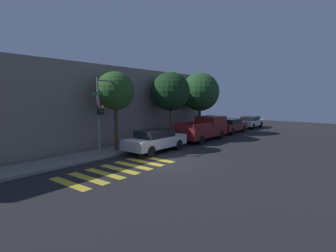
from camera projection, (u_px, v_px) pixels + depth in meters
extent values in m
plane|color=black|center=(167.00, 161.00, 14.85)|extent=(60.00, 60.00, 0.00)
cube|color=slate|center=(116.00, 150.00, 17.47)|extent=(26.00, 2.20, 0.14)
cube|color=slate|center=(76.00, 106.00, 19.90)|extent=(26.00, 6.00, 5.83)
cube|color=gold|center=(69.00, 184.00, 10.94)|extent=(0.45, 2.60, 0.00)
cube|color=gold|center=(88.00, 178.00, 11.66)|extent=(0.45, 2.60, 0.00)
cube|color=gold|center=(105.00, 173.00, 12.39)|extent=(0.45, 2.60, 0.00)
cube|color=gold|center=(119.00, 169.00, 13.11)|extent=(0.45, 2.60, 0.00)
cube|color=gold|center=(133.00, 165.00, 13.84)|extent=(0.45, 2.60, 0.00)
cube|color=gold|center=(145.00, 162.00, 14.56)|extent=(0.45, 2.60, 0.00)
cube|color=gold|center=(155.00, 159.00, 15.28)|extent=(0.45, 2.60, 0.00)
cylinder|color=slate|center=(99.00, 119.00, 15.12)|extent=(0.12, 0.12, 4.71)
cube|color=black|center=(101.00, 107.00, 14.92)|extent=(0.30, 0.30, 0.90)
cylinder|color=#4C0C0C|center=(102.00, 102.00, 14.79)|extent=(0.18, 0.02, 0.18)
cylinder|color=yellow|center=(102.00, 107.00, 14.82)|extent=(0.18, 0.02, 0.18)
cylinder|color=#0C3819|center=(102.00, 112.00, 14.85)|extent=(0.18, 0.02, 0.18)
cube|color=#19662D|center=(98.00, 94.00, 14.97)|extent=(0.70, 0.02, 0.18)
cylinder|color=slate|center=(108.00, 81.00, 15.50)|extent=(1.58, 0.08, 0.08)
sphere|color=#F9E5B2|center=(119.00, 83.00, 16.13)|extent=(0.36, 0.36, 0.36)
cube|color=#B7BABF|center=(156.00, 142.00, 17.24)|extent=(4.62, 1.78, 0.64)
cube|color=black|center=(155.00, 133.00, 17.09)|extent=(2.40, 1.57, 0.48)
cylinder|color=black|center=(160.00, 142.00, 18.89)|extent=(0.71, 0.22, 0.71)
cylinder|color=black|center=(178.00, 145.00, 17.91)|extent=(0.71, 0.22, 0.71)
cylinder|color=black|center=(132.00, 148.00, 16.64)|extent=(0.71, 0.22, 0.71)
cylinder|color=black|center=(151.00, 152.00, 15.66)|extent=(0.71, 0.22, 0.71)
cube|color=maroon|center=(202.00, 130.00, 21.85)|extent=(5.49, 2.04, 0.94)
cube|color=maroon|center=(211.00, 120.00, 22.95)|extent=(2.47, 1.88, 0.64)
cube|color=maroon|center=(184.00, 124.00, 21.26)|extent=(2.74, 0.08, 0.28)
cube|color=maroon|center=(203.00, 125.00, 20.16)|extent=(2.74, 0.08, 0.28)
cylinder|color=black|center=(202.00, 133.00, 23.81)|extent=(0.71, 0.22, 0.71)
cylinder|color=black|center=(221.00, 135.00, 22.67)|extent=(0.71, 0.22, 0.71)
cylinder|color=black|center=(181.00, 137.00, 21.14)|extent=(0.71, 0.22, 0.71)
cylinder|color=black|center=(201.00, 140.00, 20.00)|extent=(0.71, 0.22, 0.71)
cube|color=maroon|center=(231.00, 126.00, 26.35)|extent=(4.53, 1.72, 0.64)
cube|color=black|center=(230.00, 121.00, 26.20)|extent=(2.35, 1.51, 0.44)
cylinder|color=black|center=(230.00, 128.00, 27.95)|extent=(0.71, 0.22, 0.71)
cylinder|color=black|center=(243.00, 129.00, 27.02)|extent=(0.71, 0.22, 0.71)
cylinder|color=black|center=(217.00, 130.00, 25.75)|extent=(0.71, 0.22, 0.71)
cylinder|color=black|center=(232.00, 131.00, 24.81)|extent=(0.71, 0.22, 0.71)
cube|color=silver|center=(250.00, 122.00, 30.59)|extent=(4.25, 1.75, 0.56)
cube|color=black|center=(250.00, 118.00, 30.45)|extent=(2.21, 1.54, 0.45)
cylinder|color=black|center=(248.00, 124.00, 32.14)|extent=(0.71, 0.22, 0.71)
cylinder|color=black|center=(261.00, 124.00, 31.18)|extent=(0.71, 0.22, 0.71)
cylinder|color=black|center=(239.00, 125.00, 30.07)|extent=(0.71, 0.22, 0.71)
cylinder|color=black|center=(253.00, 126.00, 29.11)|extent=(0.71, 0.22, 0.71)
cylinder|color=#42301E|center=(116.00, 129.00, 17.09)|extent=(0.21, 0.21, 3.07)
sphere|color=#234C1E|center=(115.00, 91.00, 16.81)|extent=(2.48, 2.48, 2.48)
cylinder|color=brown|center=(171.00, 123.00, 21.70)|extent=(0.23, 0.23, 2.86)
sphere|color=#143316|center=(171.00, 91.00, 21.41)|extent=(3.18, 3.18, 3.18)
cylinder|color=#4C3823|center=(200.00, 120.00, 25.36)|extent=(0.24, 0.24, 2.72)
sphere|color=#1E4721|center=(200.00, 92.00, 25.06)|extent=(3.65, 3.65, 3.65)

